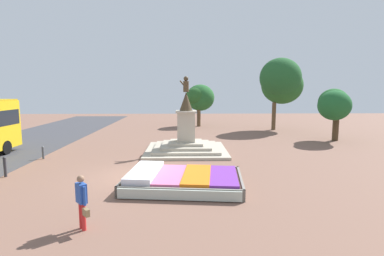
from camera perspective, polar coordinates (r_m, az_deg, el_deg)
The scene contains 9 objects.
ground_plane at distance 14.90m, azimuth -10.92°, elevation -9.14°, with size 74.17×74.17×0.00m, color brown.
flower_planter at distance 13.22m, azimuth -2.01°, elevation -9.85°, with size 5.35×4.06×0.71m.
statue_monument at distance 20.25m, azimuth -1.13°, elevation -2.36°, with size 5.37×5.37×5.05m.
pedestrian_with_handbag at distance 9.75m, azimuth -20.24°, elevation -12.63°, with size 0.54×0.60×1.69m.
kerb_bollard_mid_b at distance 17.09m, azimuth -32.06°, elevation -6.20°, with size 0.15×0.15×1.00m.
kerb_bollard_north at distance 20.29m, azimuth -26.51°, elevation -4.15°, with size 0.15×0.15×0.78m.
park_tree_far_left at distance 32.03m, azimuth 16.63°, elevation 8.46°, with size 4.57×4.44×7.31m.
park_tree_behind_statue at distance 26.80m, azimuth 25.42°, elevation 4.08°, with size 2.91×3.64×4.25m.
park_tree_far_right at distance 34.00m, azimuth 1.39°, elevation 5.82°, with size 3.30×3.30×4.71m.
Camera 1 is at (2.47, -14.07, 4.22)m, focal length 28.00 mm.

